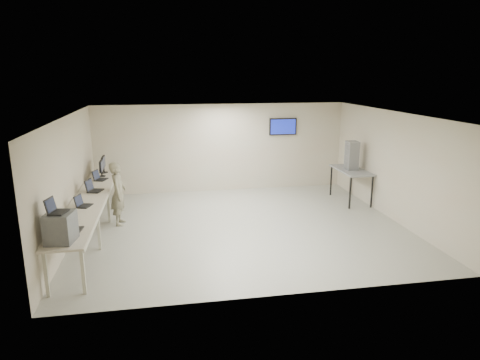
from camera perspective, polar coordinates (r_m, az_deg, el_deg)
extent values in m
cube|color=#A3A490|center=(10.81, 0.19, -6.17)|extent=(8.00, 7.00, 0.01)
cube|color=white|center=(10.19, 0.20, 8.76)|extent=(8.00, 7.00, 0.01)
cube|color=beige|center=(13.80, -2.43, 4.30)|extent=(8.00, 0.01, 2.80)
cube|color=beige|center=(7.13, 5.29, -5.21)|extent=(8.00, 0.01, 2.80)
cube|color=beige|center=(10.48, -21.86, 0.12)|extent=(0.01, 7.00, 2.80)
cube|color=beige|center=(11.79, 19.70, 1.78)|extent=(0.01, 7.00, 2.80)
cube|color=black|center=(14.09, 5.70, 7.12)|extent=(0.15, 0.04, 0.15)
cube|color=black|center=(14.05, 5.74, 7.10)|extent=(0.90, 0.06, 0.55)
cube|color=#1320A3|center=(14.02, 5.78, 7.09)|extent=(0.82, 0.01, 0.47)
cube|color=beige|center=(10.53, -19.48, -2.53)|extent=(0.75, 6.00, 0.04)
cube|color=beige|center=(10.48, -17.44, -2.61)|extent=(0.02, 6.00, 0.06)
cube|color=beige|center=(8.13, -24.45, -11.35)|extent=(0.06, 0.06, 0.86)
cube|color=beige|center=(8.00, -20.20, -11.35)|extent=(0.06, 0.06, 0.86)
cube|color=beige|center=(9.89, -21.78, -6.57)|extent=(0.06, 0.06, 0.86)
cube|color=beige|center=(9.78, -18.32, -6.49)|extent=(0.06, 0.06, 0.86)
cube|color=beige|center=(11.56, -20.08, -3.46)|extent=(0.06, 0.06, 0.86)
cube|color=beige|center=(11.47, -17.13, -3.36)|extent=(0.06, 0.06, 0.86)
cube|color=beige|center=(13.41, -18.74, -0.98)|extent=(0.06, 0.06, 0.86)
cube|color=beige|center=(13.33, -16.19, -0.88)|extent=(0.06, 0.06, 0.86)
cube|color=#54585E|center=(8.03, -22.82, -5.84)|extent=(0.51, 0.57, 0.53)
cube|color=black|center=(7.94, -23.01, -3.98)|extent=(0.32, 0.40, 0.02)
cube|color=black|center=(7.93, -23.99, -3.07)|extent=(0.14, 0.33, 0.25)
cube|color=#1B2136|center=(7.93, -23.89, -3.06)|extent=(0.11, 0.29, 0.21)
cube|color=black|center=(8.55, -21.32, -6.28)|extent=(0.32, 0.42, 0.02)
cube|color=black|center=(8.53, -22.35, -5.33)|extent=(0.11, 0.38, 0.28)
cube|color=#1B2136|center=(8.53, -22.24, -5.33)|extent=(0.08, 0.33, 0.23)
cube|color=black|center=(10.00, -19.99, -3.27)|extent=(0.33, 0.39, 0.02)
cube|color=black|center=(9.98, -20.74, -2.57)|extent=(0.16, 0.32, 0.24)
cube|color=#1B2136|center=(9.98, -20.66, -2.56)|extent=(0.13, 0.28, 0.20)
cube|color=black|center=(11.16, -18.69, -1.38)|extent=(0.39, 0.46, 0.02)
cube|color=black|center=(11.14, -19.48, -0.64)|extent=(0.18, 0.38, 0.28)
cube|color=#1B2136|center=(11.14, -19.40, -0.64)|extent=(0.14, 0.33, 0.24)
cube|color=black|center=(12.29, -18.01, 0.05)|extent=(0.36, 0.42, 0.02)
cube|color=black|center=(12.27, -18.66, 0.66)|extent=(0.17, 0.34, 0.26)
cube|color=#1B2136|center=(12.27, -18.59, 0.67)|extent=(0.14, 0.30, 0.21)
cylinder|color=black|center=(12.71, -17.93, 0.50)|extent=(0.21, 0.21, 0.02)
cube|color=black|center=(12.69, -17.96, 0.89)|extent=(0.04, 0.03, 0.16)
cube|color=black|center=(12.64, -18.03, 1.79)|extent=(0.05, 0.46, 0.31)
cube|color=#1B2136|center=(12.64, -17.90, 1.80)|extent=(0.00, 0.42, 0.26)
cylinder|color=black|center=(13.16, -17.67, 0.97)|extent=(0.22, 0.22, 0.02)
cube|color=black|center=(13.14, -17.70, 1.37)|extent=(0.04, 0.03, 0.17)
cube|color=black|center=(13.10, -17.77, 2.30)|extent=(0.05, 0.49, 0.33)
cube|color=#1B2136|center=(13.09, -17.64, 2.31)|extent=(0.00, 0.45, 0.28)
imported|color=#676A54|center=(11.16, -15.90, -1.74)|extent=(0.42, 0.61, 1.61)
cube|color=gray|center=(13.06, 14.64, 1.27)|extent=(0.75, 1.62, 0.04)
cube|color=black|center=(12.42, 14.48, -1.69)|extent=(0.04, 0.04, 0.93)
cube|color=black|center=(13.67, 12.05, -0.10)|extent=(0.04, 0.04, 0.93)
cube|color=black|center=(12.70, 17.17, -1.52)|extent=(0.04, 0.04, 0.93)
cube|color=black|center=(13.93, 14.54, 0.01)|extent=(0.04, 0.04, 0.93)
cube|color=gray|center=(13.03, 14.59, 1.72)|extent=(0.32, 0.36, 0.17)
cube|color=gray|center=(13.00, 14.64, 2.45)|extent=(0.32, 0.36, 0.17)
cube|color=gray|center=(12.97, 14.68, 3.18)|extent=(0.32, 0.36, 0.17)
cube|color=gray|center=(12.94, 14.73, 3.91)|extent=(0.32, 0.36, 0.17)
cube|color=gray|center=(12.91, 14.78, 4.65)|extent=(0.32, 0.36, 0.17)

